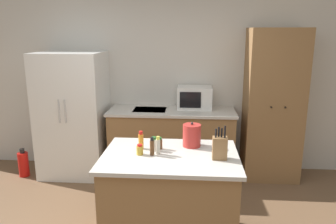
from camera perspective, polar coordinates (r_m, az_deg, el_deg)
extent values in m
cube|color=beige|center=(4.72, -1.92, 5.71)|extent=(7.20, 0.06, 2.60)
cube|color=white|center=(4.71, -16.18, -0.44)|extent=(0.88, 0.70, 1.70)
cylinder|color=silver|center=(4.36, -18.44, 0.12)|extent=(0.02, 0.02, 0.30)
cylinder|color=silver|center=(4.33, -17.46, 0.10)|extent=(0.02, 0.02, 0.30)
cube|color=olive|center=(4.58, 0.66, -5.52)|extent=(1.67, 0.61, 0.90)
cube|color=beige|center=(4.45, 0.68, 0.16)|extent=(1.71, 0.65, 0.03)
cube|color=#9EA0A3|center=(4.47, -3.18, 0.37)|extent=(0.44, 0.34, 0.01)
cube|color=olive|center=(4.58, 17.78, 1.08)|extent=(0.73, 0.54, 2.02)
sphere|color=black|center=(4.29, 17.53, 0.80)|extent=(0.02, 0.02, 0.02)
sphere|color=black|center=(4.33, 19.78, 0.75)|extent=(0.02, 0.02, 0.02)
cube|color=olive|center=(3.17, 0.38, -15.22)|extent=(1.17, 0.82, 0.86)
cube|color=beige|center=(2.98, 0.39, -7.70)|extent=(1.23, 0.88, 0.03)
cube|color=white|center=(4.52, 4.64, 2.53)|extent=(0.47, 0.33, 0.30)
cube|color=black|center=(4.35, 3.91, 2.11)|extent=(0.28, 0.01, 0.21)
cube|color=olive|center=(2.87, 8.99, -6.24)|extent=(0.13, 0.09, 0.20)
cylinder|color=black|center=(2.82, 8.34, -3.67)|extent=(0.02, 0.02, 0.08)
cylinder|color=black|center=(2.84, 8.83, -3.45)|extent=(0.02, 0.02, 0.09)
cylinder|color=black|center=(2.84, 9.34, -3.56)|extent=(0.02, 0.02, 0.08)
cylinder|color=black|center=(2.82, 9.89, -3.41)|extent=(0.02, 0.02, 0.11)
cylinder|color=gold|center=(2.97, -4.93, -6.68)|extent=(0.06, 0.06, 0.08)
cylinder|color=red|center=(2.95, -4.95, -5.79)|extent=(0.05, 0.05, 0.02)
cylinder|color=#563319|center=(2.94, -2.80, -6.25)|extent=(0.04, 0.04, 0.14)
cylinder|color=black|center=(2.91, -2.81, -4.69)|extent=(0.03, 0.03, 0.03)
cylinder|color=beige|center=(3.05, -2.48, -5.74)|extent=(0.06, 0.06, 0.11)
cylinder|color=#286628|center=(3.03, -2.49, -4.57)|extent=(0.04, 0.04, 0.02)
cylinder|color=orange|center=(3.10, -4.72, -5.14)|extent=(0.05, 0.05, 0.14)
cylinder|color=red|center=(3.08, -4.76, -3.63)|extent=(0.04, 0.04, 0.03)
cylinder|color=beige|center=(2.96, -1.74, -6.09)|extent=(0.04, 0.04, 0.14)
cylinder|color=#E5DB4C|center=(2.93, -1.76, -4.56)|extent=(0.03, 0.03, 0.03)
cylinder|color=#563319|center=(3.09, -1.39, -5.62)|extent=(0.04, 0.04, 0.09)
cylinder|color=#286628|center=(3.07, -1.40, -4.61)|extent=(0.03, 0.03, 0.02)
cylinder|color=#B72D28|center=(3.15, 4.16, -4.09)|extent=(0.17, 0.17, 0.22)
sphere|color=#262628|center=(3.12, 4.20, -2.00)|extent=(0.02, 0.02, 0.02)
cylinder|color=red|center=(5.03, -23.86, -8.33)|extent=(0.14, 0.14, 0.34)
cylinder|color=black|center=(4.97, -24.08, -6.19)|extent=(0.06, 0.06, 0.06)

